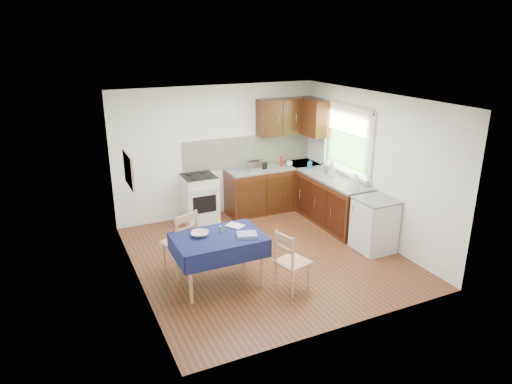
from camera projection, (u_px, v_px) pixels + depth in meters
name	position (u px, v px, depth m)	size (l,w,h in m)	color
floor	(266.00, 256.00, 7.34)	(4.20, 4.20, 0.00)	#522915
ceiling	(267.00, 99.00, 6.52)	(4.00, 4.20, 0.02)	white
wall_back	(218.00, 151.00, 8.73)	(4.00, 0.02, 2.50)	white
wall_front	(348.00, 233.00, 5.14)	(4.00, 0.02, 2.50)	white
wall_left	(133.00, 201.00, 6.13)	(0.02, 4.20, 2.50)	silver
wall_right	(372.00, 167.00, 7.73)	(0.02, 4.20, 2.50)	white
base_cabinets	(300.00, 195.00, 8.82)	(1.90, 2.30, 0.86)	#351A09
worktop_back	(273.00, 167.00, 9.02)	(1.90, 0.60, 0.04)	slate
worktop_right	(334.00, 179.00, 8.29)	(0.60, 1.70, 0.04)	slate
worktop_corner	(302.00, 164.00, 9.28)	(0.60, 0.60, 0.04)	slate
splashback	(249.00, 151.00, 8.99)	(2.70, 0.02, 0.60)	white
upper_cabinets	(296.00, 117.00, 8.89)	(1.20, 0.85, 0.70)	#351A09
stove	(199.00, 199.00, 8.53)	(0.60, 0.61, 0.92)	silver
window	(347.00, 136.00, 8.19)	(0.04, 1.48, 1.26)	#2D5824
fridge	(374.00, 225.00, 7.41)	(0.58, 0.60, 0.89)	silver
corkboard	(129.00, 170.00, 6.29)	(0.04, 0.62, 0.47)	tan
dining_table	(219.00, 243.00, 6.31)	(1.23, 0.83, 0.74)	#0E193B
chair_far	(182.00, 240.00, 6.68)	(0.56, 0.56, 0.98)	tan
chair_near	(291.00, 260.00, 6.19)	(0.49, 0.49, 0.90)	tan
toaster	(254.00, 166.00, 8.74)	(0.26, 0.16, 0.20)	silver
sandwich_press	(259.00, 165.00, 8.86)	(0.26, 0.23, 0.15)	black
sauce_bottle	(281.00, 161.00, 8.99)	(0.05, 0.05, 0.21)	red
yellow_packet	(258.00, 163.00, 8.95)	(0.11, 0.07, 0.15)	yellow
dish_rack	(328.00, 173.00, 8.48)	(0.39, 0.30, 0.18)	gray
kettle	(355.00, 183.00, 7.63)	(0.17, 0.17, 0.28)	silver
cup	(289.00, 164.00, 9.03)	(0.12, 0.12, 0.10)	white
soap_bottle_a	(332.00, 168.00, 8.31)	(0.12, 0.12, 0.32)	silver
soap_bottle_b	(310.00, 164.00, 8.87)	(0.08, 0.08, 0.18)	#1A599D
soap_bottle_c	(353.00, 183.00, 7.78)	(0.12, 0.12, 0.15)	#24862C
plate_bowl	(200.00, 234.00, 6.27)	(0.24, 0.24, 0.06)	beige
book	(232.00, 228.00, 6.52)	(0.18, 0.24, 0.02)	white
spice_jar	(221.00, 229.00, 6.38)	(0.05, 0.05, 0.10)	green
tea_towel	(247.00, 235.00, 6.25)	(0.27, 0.21, 0.05)	navy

